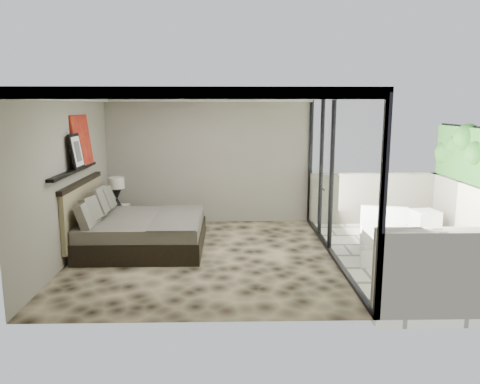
{
  "coord_description": "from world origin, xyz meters",
  "views": [
    {
      "loc": [
        0.45,
        -7.8,
        2.6
      ],
      "look_at": [
        0.64,
        0.4,
        1.07
      ],
      "focal_mm": 35.0,
      "sensor_mm": 36.0,
      "label": 1
    }
  ],
  "objects_px": {
    "nightstand": "(116,218)",
    "lounger": "(386,241)",
    "table_lamp": "(116,188)",
    "bed": "(138,230)",
    "ottoman": "(425,222)"
  },
  "relations": [
    {
      "from": "ottoman",
      "to": "lounger",
      "type": "height_order",
      "value": "lounger"
    },
    {
      "from": "bed",
      "to": "lounger",
      "type": "xyz_separation_m",
      "value": [
        4.44,
        -0.37,
        -0.14
      ]
    },
    {
      "from": "table_lamp",
      "to": "ottoman",
      "type": "xyz_separation_m",
      "value": [
        6.34,
        -0.38,
        -0.67
      ]
    },
    {
      "from": "bed",
      "to": "nightstand",
      "type": "height_order",
      "value": "bed"
    },
    {
      "from": "table_lamp",
      "to": "lounger",
      "type": "xyz_separation_m",
      "value": [
        5.11,
        -1.65,
        -0.69
      ]
    },
    {
      "from": "nightstand",
      "to": "lounger",
      "type": "bearing_deg",
      "value": 5.69
    },
    {
      "from": "nightstand",
      "to": "lounger",
      "type": "relative_size",
      "value": 0.26
    },
    {
      "from": "bed",
      "to": "table_lamp",
      "type": "bearing_deg",
      "value": 117.49
    },
    {
      "from": "nightstand",
      "to": "table_lamp",
      "type": "bearing_deg",
      "value": -10.78
    },
    {
      "from": "bed",
      "to": "nightstand",
      "type": "bearing_deg",
      "value": 118.43
    },
    {
      "from": "bed",
      "to": "nightstand",
      "type": "distance_m",
      "value": 1.5
    },
    {
      "from": "bed",
      "to": "table_lamp",
      "type": "relative_size",
      "value": 3.62
    },
    {
      "from": "table_lamp",
      "to": "nightstand",
      "type": "bearing_deg",
      "value": 145.48
    },
    {
      "from": "nightstand",
      "to": "ottoman",
      "type": "height_order",
      "value": "nightstand"
    },
    {
      "from": "bed",
      "to": "nightstand",
      "type": "relative_size",
      "value": 4.38
    }
  ]
}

